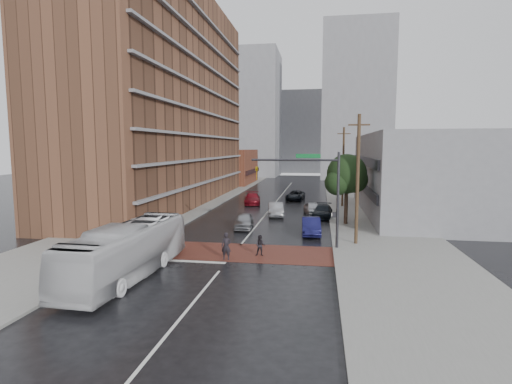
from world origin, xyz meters
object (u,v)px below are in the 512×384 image
Objects in this scene: suv_travel at (295,195)px; car_parked_near at (311,226)px; car_parked_far at (312,208)px; transit_bus at (128,251)px; pedestrian_b at (260,246)px; car_travel_b at (276,209)px; pedestrian_a at (226,246)px; car_parked_mid at (322,211)px; car_travel_a at (244,221)px; car_travel_c at (252,199)px.

suv_travel is 1.09× the size of car_parked_near.
car_parked_near is at bearing -99.70° from car_parked_far.
transit_bus is 9.02m from pedestrian_b.
car_travel_b is 4.24m from car_parked_far.
car_parked_mid is (6.45, 17.50, -0.23)m from pedestrian_a.
car_parked_mid is at bearing 64.61° from transit_bus.
car_travel_a reaches higher than car_parked_mid.
pedestrian_b is 0.33× the size of car_parked_near.
car_travel_c reaches higher than car_parked_near.
pedestrian_a is at bearing -92.99° from car_travel_c.
car_parked_near reaches higher than car_travel_a.
suv_travel is at bearing 87.98° from pedestrian_a.
pedestrian_b is at bearing -78.67° from car_travel_a.
car_travel_b is at bearing -175.76° from car_parked_mid.
car_travel_c is 1.15× the size of car_parked_near.
car_travel_b is at bearing -73.76° from car_travel_c.
car_travel_a is (-2.93, 9.13, -0.02)m from pedestrian_b.
car_parked_mid is 1.92m from car_parked_far.
pedestrian_a is 0.41× the size of car_parked_near.
suv_travel is at bearing 33.69° from car_travel_c.
pedestrian_b is (2.12, 1.33, -0.19)m from pedestrian_a.
transit_bus is 7.70× the size of pedestrian_b.
pedestrian_b is at bearing -85.00° from suv_travel.
transit_bus is 16.73m from car_parked_near.
car_travel_c is 1.05× the size of suv_travel.
transit_bus is 2.20× the size of car_travel_c.
car_travel_b is (6.19, 21.95, -0.83)m from transit_bus.
car_parked_mid reaches higher than suv_travel.
car_travel_b is 0.93× the size of suv_travel.
car_travel_b is 9.64m from car_parked_near.
car_travel_c reaches higher than suv_travel.
suv_travel is at bearing 92.15° from car_parked_far.
suv_travel is 12.51m from car_parked_far.
car_parked_far is (6.16, 8.61, 0.00)m from car_travel_a.
pedestrian_b is 16.74m from car_parked_mid.
car_parked_far is (-1.10, 1.58, 0.03)m from car_parked_mid.
car_travel_b is (1.39, 17.55, -0.18)m from pedestrian_a.
car_parked_far reaches higher than car_travel_a.
car_travel_a is (-0.81, 10.46, -0.21)m from pedestrian_a.
car_travel_a is at bearing 97.31° from pedestrian_a.
car_travel_c is (-4.85, 25.00, 0.01)m from pedestrian_b.
car_travel_c reaches higher than car_travel_b.
pedestrian_b is at bearing -95.89° from car_travel_b.
car_parked_far is at bearing 68.42° from transit_bus.
car_travel_c is at bearing 111.46° from car_parked_near.
car_parked_mid is 1.13× the size of car_parked_far.
car_travel_b is 9.70m from car_travel_c.
pedestrian_b reaches higher than car_parked_far.
pedestrian_a is at bearing -115.87° from car_parked_far.
pedestrian_a is at bearing -103.00° from car_travel_b.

